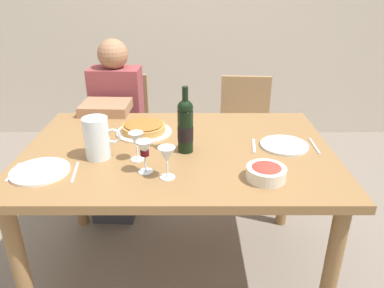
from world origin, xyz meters
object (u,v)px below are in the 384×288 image
chair_left (124,127)px  dining_table (179,165)px  wine_glass_right_diner (145,150)px  chair_right (245,130)px  wine_glass_centre (137,141)px  water_pitcher (98,140)px  dinner_plate_right_setting (41,171)px  diner_left (115,124)px  dinner_plate_left_setting (285,145)px  wine_bottle (186,126)px  wine_glass_left_diner (167,156)px  salad_bowl (267,172)px  baked_tart (144,128)px

chair_left → dining_table: bearing=118.3°
wine_glass_right_diner → chair_right: size_ratio=0.17×
wine_glass_right_diner → wine_glass_centre: size_ratio=1.08×
wine_glass_right_diner → chair_right: bearing=62.1°
water_pitcher → dinner_plate_right_setting: bearing=-146.2°
dinner_plate_right_setting → water_pitcher: bearing=33.8°
chair_left → diner_left: size_ratio=0.75×
dinner_plate_left_setting → diner_left: size_ratio=0.20×
dinner_plate_left_setting → wine_glass_centre: bearing=-168.5°
water_pitcher → wine_bottle: bearing=9.4°
wine_glass_left_diner → dinner_plate_left_setting: wine_glass_left_diner is taller
wine_bottle → salad_bowl: bearing=-38.4°
wine_bottle → dinner_plate_left_setting: bearing=6.2°
wine_bottle → wine_glass_left_diner: size_ratio=2.28×
wine_bottle → wine_glass_centre: (-0.22, -0.09, -0.03)m
wine_glass_left_diner → dinner_plate_right_setting: bearing=175.5°
salad_bowl → dinner_plate_right_setting: 0.96m
wine_glass_left_diner → diner_left: diner_left is taller
baked_tart → wine_glass_centre: 0.32m
dinner_plate_left_setting → chair_left: (-0.97, 0.90, -0.27)m
water_pitcher → chair_left: water_pitcher is taller
wine_bottle → dinner_plate_left_setting: wine_bottle is taller
chair_right → wine_glass_left_diner: bearing=70.9°
wine_glass_left_diner → salad_bowl: bearing=-1.6°
chair_right → chair_left: bearing=0.5°
dining_table → chair_right: bearing=62.3°
wine_glass_centre → dinner_plate_left_setting: wine_glass_centre is taller
water_pitcher → wine_glass_right_diner: bearing=-31.2°
diner_left → salad_bowl: bearing=132.5°
baked_tart → wine_glass_right_diner: wine_glass_right_diner is taller
dinner_plate_left_setting → water_pitcher: bearing=-172.4°
wine_glass_centre → chair_left: size_ratio=0.16×
salad_bowl → diner_left: size_ratio=0.14×
dining_table → salad_bowl: 0.50m
wine_bottle → dinner_plate_left_setting: (0.49, 0.05, -0.12)m
wine_glass_right_diner → wine_bottle: bearing=51.0°
wine_bottle → chair_right: bearing=65.1°
dinner_plate_right_setting → chair_left: (0.14, 1.17, -0.27)m
wine_bottle → chair_left: wine_bottle is taller
baked_tart → chair_left: size_ratio=0.34×
dining_table → diner_left: bearing=123.6°
dining_table → chair_right: (0.46, 0.87, -0.17)m
baked_tart → dinner_plate_right_setting: 0.59m
baked_tart → chair_right: bearing=46.4°
wine_glass_left_diner → dinner_plate_left_setting: size_ratio=0.59×
wine_glass_left_diner → wine_glass_centre: wine_glass_left_diner is taller
baked_tart → wine_glass_left_diner: 0.51m
wine_glass_left_diner → wine_glass_right_diner: bearing=153.3°
wine_glass_centre → chair_right: 1.23m
wine_glass_centre → baked_tart: bearing=91.3°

